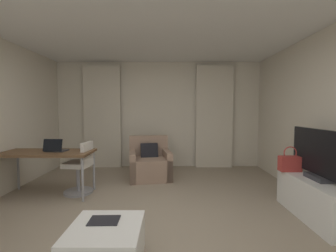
% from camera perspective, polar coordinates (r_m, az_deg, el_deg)
% --- Properties ---
extents(ground_plane, '(12.00, 12.00, 0.00)m').
position_cam_1_polar(ground_plane, '(3.07, -4.98, -23.50)').
color(ground_plane, gray).
extents(wall_window, '(5.12, 0.06, 2.60)m').
position_cam_1_polar(wall_window, '(5.75, -2.51, 2.81)').
color(wall_window, beige).
rests_on(wall_window, ground).
extents(ceiling, '(5.12, 6.12, 0.06)m').
position_cam_1_polar(ceiling, '(2.98, -5.32, 27.97)').
color(ceiling, white).
rests_on(ceiling, wall_left).
extents(curtain_left_panel, '(0.90, 0.06, 2.50)m').
position_cam_1_polar(curtain_left_panel, '(5.84, -16.17, 2.18)').
color(curtain_left_panel, beige).
rests_on(curtain_left_panel, ground).
extents(curtain_right_panel, '(0.90, 0.06, 2.50)m').
position_cam_1_polar(curtain_right_panel, '(5.73, 11.31, 2.23)').
color(curtain_right_panel, beige).
rests_on(curtain_right_panel, ground).
extents(armchair, '(0.95, 0.89, 0.86)m').
position_cam_1_polar(armchair, '(4.85, -4.71, -9.44)').
color(armchair, '#997A66').
rests_on(armchair, ground).
extents(desk, '(1.45, 0.64, 0.73)m').
position_cam_1_polar(desk, '(4.30, -27.95, -6.42)').
color(desk, brown).
rests_on(desk, ground).
extents(desk_chair, '(0.48, 0.48, 0.88)m').
position_cam_1_polar(desk_chair, '(4.24, -21.13, -10.27)').
color(desk_chair, gray).
rests_on(desk_chair, ground).
extents(laptop, '(0.35, 0.28, 0.22)m').
position_cam_1_polar(laptop, '(4.22, -26.35, -5.12)').
color(laptop, '#2D2D33').
rests_on(laptop, desk).
extents(coffee_table, '(0.65, 0.65, 0.37)m').
position_cam_1_polar(coffee_table, '(2.41, -15.39, -26.80)').
color(coffee_table, white).
rests_on(coffee_table, ground).
extents(magazine_open, '(0.28, 0.21, 0.01)m').
position_cam_1_polar(magazine_open, '(2.42, -15.74, -21.68)').
color(magazine_open, black).
rests_on(magazine_open, coffee_table).
extents(tv_console, '(0.50, 1.20, 0.52)m').
position_cam_1_polar(tv_console, '(3.68, 33.17, -14.99)').
color(tv_console, white).
rests_on(tv_console, ground).
extents(tv_flatscreen, '(0.20, 1.16, 0.65)m').
position_cam_1_polar(tv_flatscreen, '(3.55, 33.47, -6.20)').
color(tv_flatscreen, '#333338').
rests_on(tv_flatscreen, tv_console).
extents(handbag_primary, '(0.30, 0.14, 0.37)m').
position_cam_1_polar(handbag_primary, '(3.86, 27.90, -8.12)').
color(handbag_primary, '#B73833').
rests_on(handbag_primary, tv_console).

